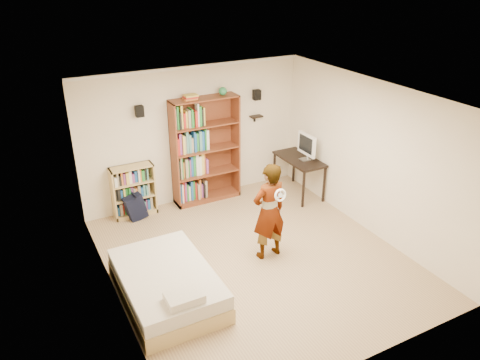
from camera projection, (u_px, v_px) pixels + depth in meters
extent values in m
cube|color=tan|center=(256.00, 258.00, 7.68)|extent=(4.50, 5.00, 0.01)
cube|color=#EFE3CC|center=(194.00, 135.00, 9.10)|extent=(4.50, 0.02, 2.70)
cube|color=#EFE3CC|center=(370.00, 272.00, 5.10)|extent=(4.50, 0.02, 2.70)
cube|color=#EFE3CC|center=(108.00, 219.00, 6.16)|extent=(0.02, 5.00, 2.70)
cube|color=#EFE3CC|center=(370.00, 158.00, 8.05)|extent=(0.02, 5.00, 2.70)
cube|color=white|center=(258.00, 97.00, 6.53)|extent=(4.50, 5.00, 0.02)
cube|color=white|center=(191.00, 67.00, 8.52)|extent=(4.50, 0.06, 0.06)
cube|color=white|center=(384.00, 160.00, 4.56)|extent=(4.50, 0.06, 0.06)
cube|color=white|center=(98.00, 122.00, 5.61)|extent=(0.06, 5.00, 0.06)
cube|color=white|center=(379.00, 82.00, 7.47)|extent=(0.06, 5.00, 0.06)
cube|color=black|center=(139.00, 111.00, 8.31)|extent=(0.14, 0.12, 0.20)
cube|color=black|center=(257.00, 95.00, 9.31)|extent=(0.14, 0.12, 0.20)
cube|color=black|center=(256.00, 116.00, 9.51)|extent=(0.25, 0.16, 0.02)
imported|color=black|center=(269.00, 211.00, 7.41)|extent=(0.62, 0.43, 1.64)
torus|color=white|center=(280.00, 195.00, 6.99)|extent=(0.20, 0.08, 0.20)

